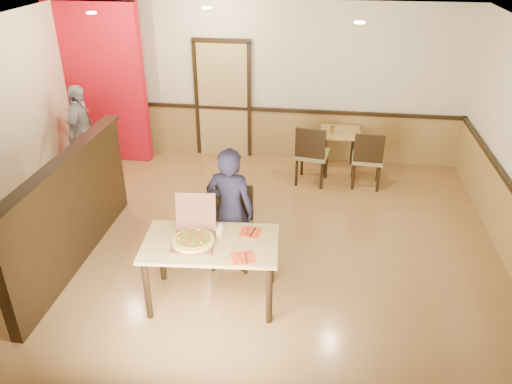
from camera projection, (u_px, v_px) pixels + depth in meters
floor at (234, 263)px, 6.45m from camera, size 7.00×7.00×0.00m
ceiling at (229, 41)px, 5.14m from camera, size 7.00×7.00×0.00m
wall_back at (267, 83)px, 8.86m from camera, size 7.00×0.00×7.00m
wainscot_back at (266, 133)px, 9.28m from camera, size 7.00×0.04×0.90m
chair_rail_back at (266, 109)px, 9.04m from camera, size 7.00×0.06×0.06m
back_door at (223, 101)px, 9.08m from camera, size 0.90×0.06×2.10m
booth_partition at (71, 211)px, 6.17m from camera, size 0.20×3.10×1.44m
red_accent_panel at (100, 84)px, 8.77m from camera, size 1.60×0.20×2.78m
spot_a at (91, 13)px, 7.00m from camera, size 0.14×0.14×0.02m
spot_b at (207, 8)px, 7.43m from camera, size 0.14×0.14×0.02m
spot_c at (360, 22)px, 6.29m from camera, size 0.14×0.14×0.02m
main_table at (211, 250)px, 5.51m from camera, size 1.54×0.96×0.79m
diner_chair at (233, 222)px, 6.28m from camera, size 0.50×0.50×1.01m
side_chair_left at (312, 153)px, 8.19m from camera, size 0.59×0.59×1.04m
side_chair_right at (368, 157)px, 8.09m from camera, size 0.52×0.52×0.99m
side_table at (340, 141)px, 8.69m from camera, size 0.69×0.69×0.73m
diner at (230, 211)px, 6.02m from camera, size 0.63×0.45×1.63m
passerby at (81, 132)px, 8.40m from camera, size 0.48×0.97×1.59m
pizza_box at (194, 237)px, 5.44m from camera, size 0.49×0.57×0.47m
pizza at (193, 240)px, 5.40m from camera, size 0.54×0.54×0.03m
napkin_near at (243, 258)px, 5.19m from camera, size 0.30×0.30×0.01m
napkin_far at (250, 232)px, 5.63m from camera, size 0.24×0.24×0.01m
condiment at (332, 129)px, 8.47m from camera, size 0.07×0.07×0.16m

